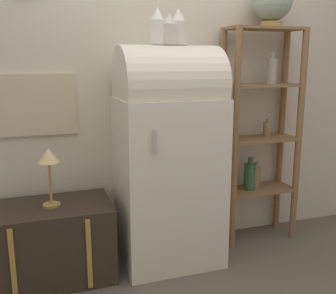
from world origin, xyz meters
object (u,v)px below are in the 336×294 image
(desk_lamp, at_px, (49,161))
(suitcase_trunk, at_px, (50,242))
(refrigerator, at_px, (169,154))
(vase_center, at_px, (169,30))
(globe, at_px, (272,1))
(vase_right, at_px, (178,28))
(vase_left, at_px, (158,27))

(desk_lamp, bearing_deg, suitcase_trunk, 152.76)
(refrigerator, height_order, vase_center, vase_center)
(globe, bearing_deg, vase_center, -171.90)
(vase_right, bearing_deg, vase_center, -165.56)
(vase_left, bearing_deg, vase_right, 4.15)
(refrigerator, relative_size, desk_lamp, 4.00)
(globe, relative_size, vase_right, 1.44)
(refrigerator, xyz_separation_m, vase_center, (0.00, -0.01, 0.83))
(suitcase_trunk, bearing_deg, vase_left, 0.20)
(suitcase_trunk, distance_m, vase_center, 1.59)
(refrigerator, relative_size, vase_right, 6.55)
(refrigerator, bearing_deg, vase_left, 179.85)
(globe, bearing_deg, vase_right, -172.48)
(globe, relative_size, vase_center, 1.67)
(suitcase_trunk, distance_m, vase_right, 1.64)
(refrigerator, height_order, desk_lamp, refrigerator)
(globe, bearing_deg, suitcase_trunk, -176.06)
(vase_left, bearing_deg, desk_lamp, -178.82)
(suitcase_trunk, xyz_separation_m, vase_right, (0.89, 0.01, 1.37))
(desk_lamp, bearing_deg, vase_left, 1.18)
(vase_right, distance_m, desk_lamp, 1.20)
(suitcase_trunk, height_order, desk_lamp, desk_lamp)
(vase_center, bearing_deg, refrigerator, 99.88)
(vase_center, height_order, desk_lamp, vase_center)
(suitcase_trunk, xyz_separation_m, desk_lamp, (0.02, -0.01, 0.55))
(vase_center, bearing_deg, vase_left, 174.68)
(suitcase_trunk, relative_size, vase_right, 3.45)
(refrigerator, distance_m, vase_left, 0.85)
(refrigerator, bearing_deg, vase_right, 8.73)
(vase_left, relative_size, desk_lamp, 0.62)
(vase_right, bearing_deg, suitcase_trunk, -179.16)
(vase_left, relative_size, vase_center, 1.19)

